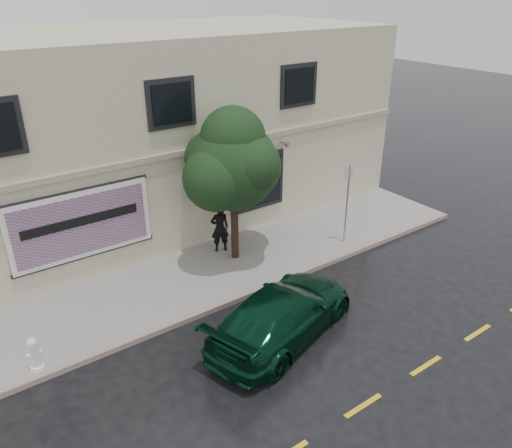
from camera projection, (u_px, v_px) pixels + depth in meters
ground at (268, 326)px, 13.63m from camera, size 90.00×90.00×0.00m
sidewalk at (208, 273)px, 15.97m from camera, size 20.00×3.50×0.15m
curb at (238, 299)px, 14.69m from camera, size 20.00×0.18×0.16m
road_marking at (363, 406)px, 11.07m from camera, size 19.00×0.12×0.01m
building at (125, 130)px, 18.68m from camera, size 20.00×8.12×7.00m
billboard at (82, 225)px, 14.65m from camera, size 4.30×0.16×2.20m
car at (283, 313)px, 13.00m from camera, size 5.24×3.46×1.40m
pedestrian at (220, 228)px, 16.83m from camera, size 0.72×0.58×1.71m
umbrella at (219, 194)px, 16.29m from camera, size 1.26×1.26×0.77m
street_tree at (233, 166)px, 15.40m from camera, size 2.80×2.80×4.62m
fire_hydrant at (34, 354)px, 11.77m from camera, size 0.36×0.34×0.87m
sign_pole at (347, 197)px, 17.07m from camera, size 0.35×0.10×2.85m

